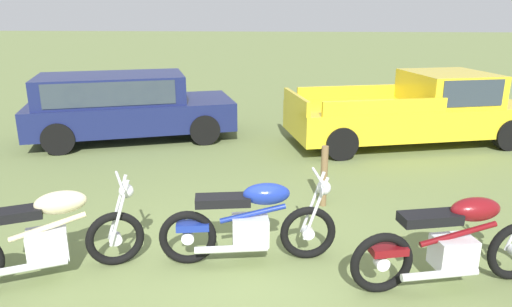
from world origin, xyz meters
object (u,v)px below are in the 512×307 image
Objects in this scene: motorcycle_maroon at (455,243)px; car_navy at (122,102)px; pickup_truck_yellow at (420,108)px; fence_post_wooden at (324,176)px; motorcycle_blue at (251,222)px; motorcycle_cream at (47,236)px.

motorcycle_maroon is 7.58m from car_navy.
pickup_truck_yellow is 5.86× the size of fence_post_wooden.
motorcycle_blue is at bearing -135.57° from pickup_truck_yellow.
motorcycle_blue is 2.20× the size of fence_post_wooden.
car_navy is 5.36m from fence_post_wooden.
fence_post_wooden is (-1.18, 2.01, -0.04)m from motorcycle_maroon.
pickup_truck_yellow is at bearing -16.70° from car_navy.
motorcycle_maroon reaches higher than fence_post_wooden.
motorcycle_maroon is 0.40× the size of pickup_truck_yellow.
motorcycle_cream reaches higher than fence_post_wooden.
motorcycle_cream is at bearing -147.00° from pickup_truck_yellow.
motorcycle_cream is 0.35× the size of pickup_truck_yellow.
motorcycle_blue is 0.38× the size of pickup_truck_yellow.
pickup_truck_yellow reaches higher than fence_post_wooden.
fence_post_wooden is at bearing 107.15° from motorcycle_maroon.
motorcycle_maroon is 2.34× the size of fence_post_wooden.
motorcycle_cream and motorcycle_blue have the same top height.
fence_post_wooden is at bearing -58.01° from car_navy.
car_navy reaches higher than fence_post_wooden.
motorcycle_blue and motorcycle_maroon have the same top height.
motorcycle_cream is 5.67m from car_navy.
motorcycle_cream is 2.15m from motorcycle_blue.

